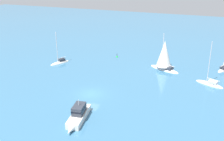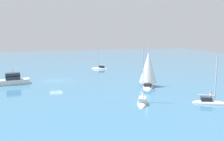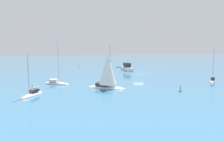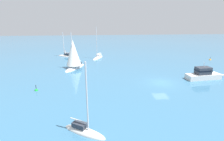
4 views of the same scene
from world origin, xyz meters
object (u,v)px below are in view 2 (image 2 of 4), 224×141
Objects in this scene: sloop at (100,68)px; motor_cruiser at (11,80)px; sailboat at (210,102)px; mooring_buoy at (144,74)px; yacht at (142,102)px; sailboat_1 at (148,71)px.

sloop is 0.99× the size of motor_cruiser.
motor_cruiser is at bearing 171.15° from sailboat.
mooring_buoy is at bearing 179.89° from motor_cruiser.
yacht is 23.27m from mooring_buoy.
yacht reaches higher than sailboat.
sailboat_1 is 1.06× the size of motor_cruiser.
motor_cruiser is 28.79m from mooring_buoy.
motor_cruiser is at bearing -83.94° from mooring_buoy.
sailboat_1 reaches higher than sailboat.
sailboat_1 is at bearing 130.50° from sloop.
sailboat is 0.86× the size of sailboat_1.
sailboat is 9.42m from yacht.
sloop is at bearing -143.88° from mooring_buoy.
yacht is at bearing 118.70° from sloop.
yacht is (-2.85, -8.98, -0.04)m from sailboat.
sloop is 0.87× the size of yacht.
yacht reaches higher than sloop.
mooring_buoy is (-11.79, 4.36, -2.80)m from sailboat_1.
sailboat is 24.08m from mooring_buoy.
sailboat_1 is at bearing 135.26° from sailboat.
sloop is at bearing -151.96° from motor_cruiser.
yacht reaches higher than sailboat_1.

